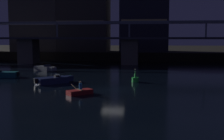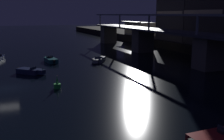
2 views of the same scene
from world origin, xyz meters
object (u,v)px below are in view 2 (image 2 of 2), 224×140
Objects in this scene: channel_buoy at (57,85)px; river_bridge at (210,45)px; speedboat_near_right at (99,60)px; speedboat_mid_left at (30,71)px; speedboat_mid_right at (217,139)px; waterfront_pavilion at (139,29)px; speedboat_near_center at (51,60)px.

river_bridge is at bearing 94.87° from channel_buoy.
speedboat_near_right is 1.08× the size of speedboat_mid_left.
river_bridge is 30.16m from speedboat_mid_left.
river_bridge is at bearing 139.57° from speedboat_mid_right.
waterfront_pavilion reaches higher than speedboat_mid_left.
speedboat_mid_left and speedboat_mid_right have the same top height.
river_bridge is 19.13× the size of speedboat_near_center.
speedboat_near_right is at bearing 174.50° from speedboat_mid_right.
waterfront_pavilion is 76.08m from speedboat_mid_right.
river_bridge is 22.76× the size of speedboat_mid_left.
speedboat_near_center is at bearing 172.89° from channel_buoy.
waterfront_pavilion is at bearing 134.39° from speedboat_mid_left.
channel_buoy reaches higher than speedboat_near_right.
waterfront_pavilion is 63.31m from channel_buoy.
speedboat_mid_left is (6.14, -13.79, 0.00)m from speedboat_near_right.
river_bridge is 26.82m from channel_buoy.
channel_buoy is at bearing -37.42° from waterfront_pavilion.
waterfront_pavilion is 2.60× the size of speedboat_near_right.
channel_buoy reaches higher than speedboat_near_center.
speedboat_mid_right is at bearing -23.59° from waterfront_pavilion.
speedboat_near_center is (30.48, -35.93, -4.02)m from waterfront_pavilion.
speedboat_near_right is at bearing -38.61° from waterfront_pavilion.
speedboat_mid_right is (35.88, -3.45, 0.00)m from speedboat_near_right.
speedboat_near_center is at bearing -171.96° from speedboat_mid_right.
waterfront_pavilion is at bearing 141.39° from speedboat_near_right.
river_bridge reaches higher than speedboat_mid_right.
speedboat_near_center is at bearing -110.02° from speedboat_near_right.
speedboat_near_center is 1.10× the size of speedboat_near_right.
speedboat_mid_right is (39.15, 5.53, 0.00)m from speedboat_near_center.
speedboat_mid_right is at bearing 22.33° from channel_buoy.
speedboat_near_right and speedboat_mid_right have the same top height.
speedboat_mid_right is 21.02m from channel_buoy.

